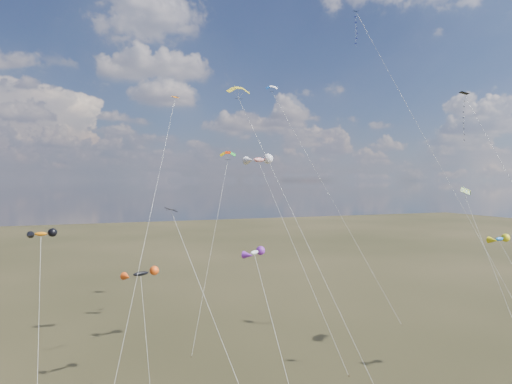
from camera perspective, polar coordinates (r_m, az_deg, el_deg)
name	(u,v)px	position (r m, az deg, el deg)	size (l,w,h in m)	color
diamond_black_high	(471,128)	(62.95, 25.27, 7.25)	(9.24, 27.53, 31.59)	black
diamond_navy_tall	(370,52)	(64.85, 14.08, 16.56)	(11.10, 21.31, 43.32)	#0B1948
diamond_black_mid	(194,270)	(35.61, -7.71, -9.59)	(6.10, 8.40, 18.09)	black
diamond_orange_center	(158,178)	(51.82, -12.15, 1.69)	(9.90, 18.21, 30.88)	#C55D05
parafoil_yellow	(239,89)	(57.41, -2.12, 12.75)	(7.46, 22.90, 32.33)	gold
parafoil_blue_white	(273,88)	(76.38, 2.13, 12.81)	(13.61, 18.24, 36.21)	#0F4EA9
parafoil_striped	(466,189)	(59.64, 24.78, 0.33)	(5.67, 14.93, 19.98)	#EDF405
parafoil_tricolor	(228,154)	(64.32, -3.56, 4.80)	(8.96, 11.26, 24.73)	#D1A603
novelty_black_orange	(141,274)	(48.53, -14.20, -9.89)	(3.61, 8.43, 11.31)	black
novelty_orange_black	(41,235)	(49.10, -25.30, -4.84)	(2.43, 12.21, 15.57)	orange
novelty_white_purple	(255,254)	(38.00, -0.14, -7.72)	(2.16, 13.79, 14.68)	silver
novelty_redwhite_stripe	(259,160)	(55.07, 0.37, 3.99)	(7.35, 12.36, 23.50)	red
novelty_blue_yellow	(500,240)	(53.89, 28.17, -5.26)	(4.19, 7.65, 14.66)	blue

